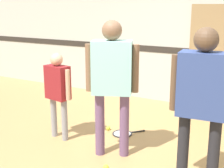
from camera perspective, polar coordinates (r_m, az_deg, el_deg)
The scene contains 9 objects.
ground_plane at distance 3.95m, azimuth 2.65°, elevation -13.84°, with size 16.00×16.00×0.00m, color tan.
wall_back at distance 5.93m, azimuth 14.29°, elevation 11.29°, with size 16.00×0.07×3.20m.
person_instructor at distance 3.74m, azimuth 0.00°, elevation 1.72°, with size 0.60×0.42×1.69m.
person_student_left at distance 4.37m, azimuth -9.89°, elevation -0.51°, with size 0.46×0.24×1.23m.
person_student_right at distance 3.14m, azimuth 16.18°, elevation -1.64°, with size 0.63×0.30×1.66m.
racket_spare_on_floor at distance 4.68m, azimuth 2.12°, elevation -9.04°, with size 0.46×0.48×0.03m.
tennis_ball_near_instructor at distance 3.74m, azimuth -1.12°, elevation -14.99°, with size 0.07×0.07×0.07m, color #CCE038.
tennis_ball_by_spare_racket at distance 4.81m, azimuth -0.70°, elevation -8.06°, with size 0.07×0.07×0.07m, color #CCE038.
tennis_ball_stray_left at distance 3.98m, azimuth 13.06°, elevation -13.45°, with size 0.07×0.07×0.07m, color #CCE038.
Camera 1 is at (1.53, -3.13, 1.86)m, focal length 50.00 mm.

